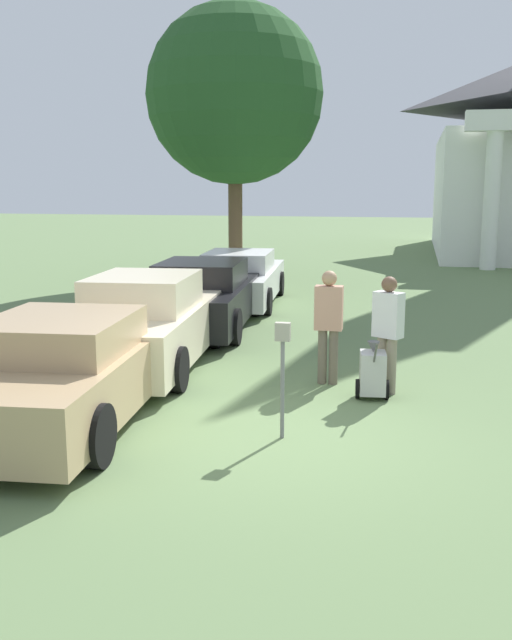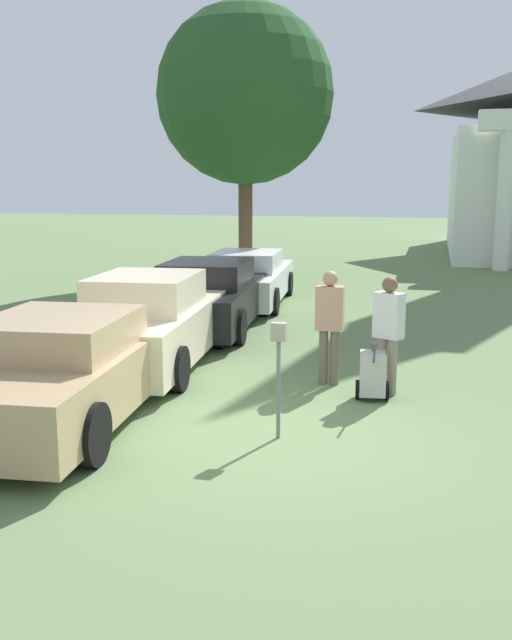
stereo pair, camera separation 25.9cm
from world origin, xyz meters
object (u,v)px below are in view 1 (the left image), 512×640
person_worker (329,320)px  parked_car_tan (66,370)px  parked_car_black (203,297)px  parking_meter (283,359)px  parked_car_white (240,279)px  equipment_cart (373,373)px  parked_car_cream (147,324)px  person_supervisor (388,327)px

person_worker → parked_car_tan: bearing=38.7°
parked_car_tan → parked_car_black: (0.00, 6.18, 0.01)m
parked_car_black → person_worker: 4.85m
parked_car_black → parking_meter: 6.85m
parked_car_white → equipment_cart: size_ratio=5.12×
parked_car_tan → parked_car_cream: (0.00, 2.88, 0.05)m
parked_car_cream → equipment_cart: 3.98m
parked_car_tan → parked_car_black: bearing=84.9°
parked_car_white → parked_car_black: bearing=-95.1°
parked_car_black → person_supervisor: (4.00, -4.01, 0.30)m
parked_car_white → person_supervisor: person_supervisor is taller
parked_car_tan → parking_meter: bearing=-6.0°
parked_car_black → equipment_cart: size_ratio=5.11×
person_supervisor → parked_car_cream: bearing=19.8°
parking_meter → parked_car_white: bearing=106.7°
person_worker → equipment_cart: size_ratio=1.76×
parked_car_black → person_worker: (3.10, -3.71, 0.32)m
parked_car_tan → person_worker: (3.10, 2.46, 0.33)m
parked_car_cream → equipment_cart: (3.82, -1.06, -0.34)m
parked_car_white → parking_meter: (2.85, -9.47, 0.35)m
parked_car_cream → parking_meter: 4.09m
parked_car_cream → parked_car_white: parked_car_cream is taller
parked_car_white → equipment_cart: parked_car_white is taller
parked_car_cream → person_supervisor: 4.07m
parked_car_cream → equipment_cart: parked_car_cream is taller
parking_meter → person_supervisor: 2.49m
equipment_cart → parked_car_white: bearing=110.1°
person_worker → person_supervisor: size_ratio=1.01×
equipment_cart → parked_car_black: bearing=124.7°
parked_car_tan → parked_car_black: parked_car_black is taller
person_worker → equipment_cart: (0.72, -0.65, -0.62)m
parking_meter → equipment_cart: size_ratio=1.43×
parked_car_white → person_worker: (3.10, -6.97, 0.36)m
parking_meter → person_worker: person_worker is taller
parking_meter → parked_car_cream: bearing=134.2°
parked_car_tan → person_worker: size_ratio=2.83×
parked_car_white → person_supervisor: 8.30m
parked_car_white → equipment_cart: bearing=-68.5°
parked_car_tan → parked_car_white: bearing=84.9°
parked_car_cream → parked_car_black: parked_car_cream is taller
parked_car_white → person_supervisor: bearing=-66.3°
parked_car_black → parked_car_cream: bearing=-95.1°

